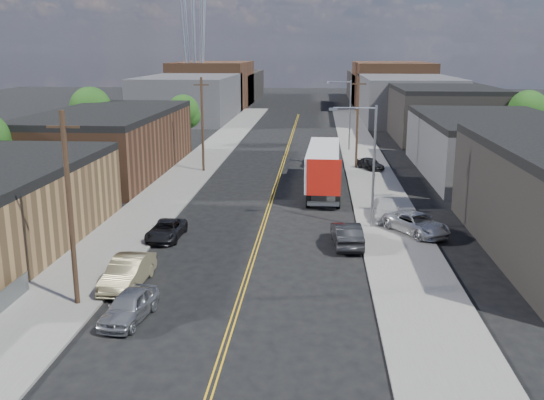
% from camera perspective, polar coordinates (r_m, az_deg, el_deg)
% --- Properties ---
extents(ground, '(260.00, 260.00, 0.00)m').
position_cam_1_polar(ground, '(79.18, 1.43, 4.71)').
color(ground, black).
rests_on(ground, ground).
extents(centerline, '(0.32, 120.00, 0.01)m').
position_cam_1_polar(centerline, '(64.44, 0.75, 2.56)').
color(centerline, gold).
rests_on(centerline, ground).
extents(sidewalk_left, '(5.00, 140.00, 0.15)m').
position_cam_1_polar(sidewalk_left, '(65.70, -7.56, 2.72)').
color(sidewalk_left, slate).
rests_on(sidewalk_left, ground).
extents(sidewalk_right, '(5.00, 140.00, 0.15)m').
position_cam_1_polar(sidewalk_right, '(64.55, 9.20, 2.46)').
color(sidewalk_right, slate).
rests_on(sidewalk_right, ground).
extents(warehouse_brown, '(12.00, 26.00, 6.60)m').
position_cam_1_polar(warehouse_brown, '(66.49, -15.05, 5.32)').
color(warehouse_brown, '#4F301F').
rests_on(warehouse_brown, ground).
extents(industrial_right_b, '(14.00, 24.00, 6.10)m').
position_cam_1_polar(industrial_right_b, '(67.24, 19.94, 4.84)').
color(industrial_right_b, '#3D3D3F').
rests_on(industrial_right_b, ground).
extents(industrial_right_c, '(14.00, 22.00, 7.60)m').
position_cam_1_polar(industrial_right_c, '(92.27, 15.76, 7.90)').
color(industrial_right_c, black).
rests_on(industrial_right_c, ground).
extents(skyline_left_a, '(16.00, 30.00, 8.00)m').
position_cam_1_polar(skyline_left_a, '(115.88, -7.70, 9.54)').
color(skyline_left_a, '#3D3D3F').
rests_on(skyline_left_a, ground).
extents(skyline_right_a, '(16.00, 30.00, 8.00)m').
position_cam_1_polar(skyline_right_a, '(114.51, 12.56, 9.28)').
color(skyline_right_a, '#3D3D3F').
rests_on(skyline_right_a, ground).
extents(skyline_left_b, '(16.00, 26.00, 10.00)m').
position_cam_1_polar(skyline_left_b, '(140.32, -5.59, 10.77)').
color(skyline_left_b, '#4F301F').
rests_on(skyline_left_b, ground).
extents(skyline_right_b, '(16.00, 26.00, 10.00)m').
position_cam_1_polar(skyline_right_b, '(139.19, 11.15, 10.55)').
color(skyline_right_b, '#4F301F').
rests_on(skyline_right_b, ground).
extents(skyline_left_c, '(16.00, 40.00, 7.00)m').
position_cam_1_polar(skyline_left_c, '(160.11, -4.34, 10.65)').
color(skyline_left_c, black).
rests_on(skyline_left_c, ground).
extents(skyline_right_c, '(16.00, 40.00, 7.00)m').
position_cam_1_polar(skyline_right_c, '(159.12, 10.30, 10.45)').
color(skyline_right_c, black).
rests_on(skyline_right_c, ground).
extents(streetlight_near, '(3.39, 0.25, 9.00)m').
position_cam_1_polar(streetlight_near, '(43.83, 9.08, 4.02)').
color(streetlight_near, gray).
rests_on(streetlight_near, ground).
extents(streetlight_far, '(3.39, 0.25, 9.00)m').
position_cam_1_polar(streetlight_far, '(78.48, 7.07, 8.45)').
color(streetlight_far, gray).
rests_on(streetlight_far, ground).
extents(utility_pole_left_near, '(1.60, 0.26, 10.00)m').
position_cam_1_polar(utility_pole_left_near, '(31.50, -18.49, -0.81)').
color(utility_pole_left_near, black).
rests_on(utility_pole_left_near, ground).
extents(utility_pole_left_far, '(1.60, 0.26, 10.00)m').
position_cam_1_polar(utility_pole_left_far, '(64.65, -6.57, 7.12)').
color(utility_pole_left_far, black).
rests_on(utility_pole_left_far, ground).
extents(utility_pole_right, '(1.60, 0.26, 10.00)m').
position_cam_1_polar(utility_pole_right, '(66.62, 8.04, 7.27)').
color(utility_pole_right, black).
rests_on(utility_pole_right, ground).
extents(tree_left_mid, '(5.10, 5.04, 8.37)m').
position_cam_1_polar(tree_left_mid, '(78.52, -16.65, 8.09)').
color(tree_left_mid, black).
rests_on(tree_left_mid, ground).
extents(tree_left_far, '(4.35, 4.20, 6.97)m').
position_cam_1_polar(tree_left_far, '(82.42, -8.30, 8.14)').
color(tree_left_far, black).
rests_on(tree_left_far, ground).
extents(tree_right_far, '(4.85, 4.76, 7.91)m').
position_cam_1_polar(tree_right_far, '(82.64, 22.96, 7.63)').
color(tree_right_far, black).
rests_on(tree_right_far, ground).
extents(semi_truck, '(3.16, 16.23, 4.24)m').
position_cam_1_polar(semi_truck, '(56.81, 4.83, 3.43)').
color(semi_truck, '#BDBDBD').
rests_on(semi_truck, ground).
extents(car_left_a, '(2.30, 4.48, 1.46)m').
position_cam_1_polar(car_left_a, '(30.51, -13.29, -9.69)').
color(car_left_a, '#929497').
rests_on(car_left_a, ground).
extents(car_left_b, '(1.97, 5.10, 1.66)m').
position_cam_1_polar(car_left_b, '(34.62, -13.43, -6.62)').
color(car_left_b, '#847956').
rests_on(car_left_b, ground).
extents(car_left_c, '(2.22, 4.63, 1.27)m').
position_cam_1_polar(car_left_c, '(42.58, -9.92, -2.80)').
color(car_left_c, black).
rests_on(car_left_c, ground).
extents(car_right_oncoming, '(2.13, 5.11, 1.64)m').
position_cam_1_polar(car_right_oncoming, '(40.67, 7.05, -3.23)').
color(car_right_oncoming, black).
rests_on(car_right_oncoming, ground).
extents(car_right_lot_a, '(4.86, 5.77, 1.47)m').
position_cam_1_polar(car_right_lot_a, '(43.80, 13.45, -2.17)').
color(car_right_lot_a, '#AEB0B3').
rests_on(car_right_lot_a, sidewalk_right).
extents(car_right_lot_b, '(1.99, 4.83, 1.40)m').
position_cam_1_polar(car_right_lot_b, '(47.28, 10.66, -0.88)').
color(car_right_lot_b, '#AEAEAE').
rests_on(car_right_lot_b, sidewalk_right).
extents(car_right_lot_c, '(3.17, 3.99, 1.27)m').
position_cam_1_polar(car_right_lot_c, '(66.46, 9.24, 3.42)').
color(car_right_lot_c, black).
rests_on(car_right_lot_c, sidewalk_right).
extents(car_ahead_truck, '(2.94, 5.69, 1.53)m').
position_cam_1_polar(car_ahead_truck, '(69.10, 4.33, 3.95)').
color(car_ahead_truck, black).
rests_on(car_ahead_truck, ground).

